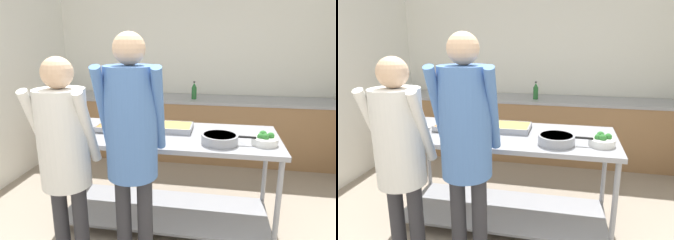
% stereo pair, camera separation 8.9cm
% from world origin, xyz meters
% --- Properties ---
extents(wall_rear, '(4.29, 0.06, 2.65)m').
position_xyz_m(wall_rear, '(0.00, 3.51, 1.32)').
color(wall_rear, silver).
rests_on(wall_rear, ground_plane).
extents(back_counter, '(4.13, 0.65, 0.91)m').
position_xyz_m(back_counter, '(-0.00, 3.14, 0.46)').
color(back_counter, olive).
rests_on(back_counter, ground_plane).
extents(serving_counter, '(2.00, 0.83, 0.91)m').
position_xyz_m(serving_counter, '(-0.02, 1.37, 0.61)').
color(serving_counter, gray).
rests_on(serving_counter, ground_plane).
extents(plate_stack, '(0.26, 0.26, 0.04)m').
position_xyz_m(plate_stack, '(-0.83, 1.30, 0.93)').
color(plate_stack, white).
rests_on(plate_stack, serving_counter).
extents(serving_tray_vegetables, '(0.47, 0.26, 0.05)m').
position_xyz_m(serving_tray_vegetables, '(-0.44, 1.40, 0.93)').
color(serving_tray_vegetables, gray).
rests_on(serving_tray_vegetables, serving_counter).
extents(serving_tray_roast, '(0.38, 0.29, 0.05)m').
position_xyz_m(serving_tray_roast, '(0.02, 1.48, 0.93)').
color(serving_tray_roast, gray).
rests_on(serving_tray_roast, serving_counter).
extents(sauce_pan, '(0.44, 0.30, 0.08)m').
position_xyz_m(sauce_pan, '(0.47, 1.18, 0.95)').
color(sauce_pan, gray).
rests_on(sauce_pan, serving_counter).
extents(broccoli_bowl, '(0.21, 0.21, 0.10)m').
position_xyz_m(broccoli_bowl, '(0.83, 1.23, 0.95)').
color(broccoli_bowl, silver).
rests_on(broccoli_bowl, serving_counter).
extents(guest_serving_left, '(0.44, 0.34, 1.63)m').
position_xyz_m(guest_serving_left, '(-0.59, 0.60, 1.01)').
color(guest_serving_left, '#2D2D33').
rests_on(guest_serving_left, ground_plane).
extents(guest_serving_right, '(0.47, 0.38, 1.79)m').
position_xyz_m(guest_serving_right, '(-0.12, 0.66, 1.11)').
color(guest_serving_right, '#2D2D33').
rests_on(guest_serving_right, ground_plane).
extents(water_bottle, '(0.07, 0.07, 0.25)m').
position_xyz_m(water_bottle, '(0.09, 3.04, 1.03)').
color(water_bottle, '#23602D').
rests_on(water_bottle, back_counter).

